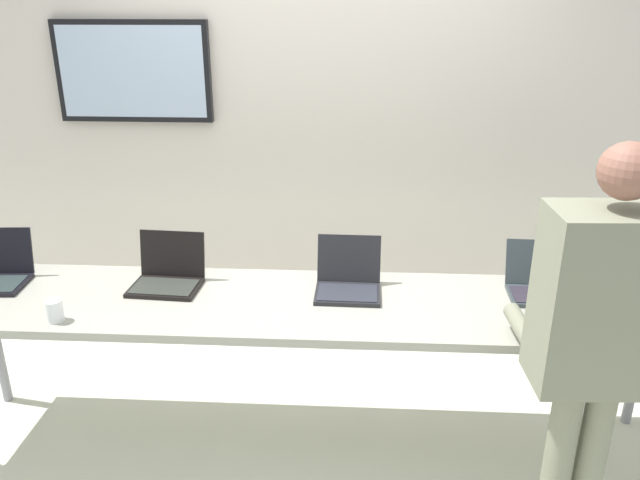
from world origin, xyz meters
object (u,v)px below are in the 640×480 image
Objects in this scene: laptop_station_1 at (168,274)px; laptop_station_3 at (540,283)px; coffee_mug at (55,311)px; laptop_station_2 at (348,280)px; workbench at (304,310)px; person at (598,329)px.

laptop_station_3 is (1.80, 0.01, -0.00)m from laptop_station_1.
laptop_station_2 is at bearing 16.33° from coffee_mug.
laptop_station_1 is 0.88m from laptop_station_2.
workbench is 0.26m from laptop_station_2.
laptop_station_2 is at bearing 139.97° from person.
laptop_station_2 is (0.20, 0.12, 0.10)m from workbench.
laptop_station_1 reaches higher than laptop_station_3.
laptop_station_2 is 1.17m from person.
laptop_station_1 is at bearing -179.65° from laptop_station_3.
coffee_mug is (-1.28, -0.37, -0.01)m from laptop_station_2.
laptop_station_1 is 1.09× the size of laptop_station_2.
person is at bearing -92.14° from laptop_station_3.
person is (1.77, -0.76, 0.18)m from laptop_station_1.
laptop_station_1 is 0.55m from coffee_mug.
laptop_station_3 reaches higher than workbench.
laptop_station_2 is 0.92m from laptop_station_3.
workbench is 11.50× the size of laptop_station_2.
workbench is at bearing -172.51° from laptop_station_3.
laptop_station_3 is 0.18× the size of person.
coffee_mug is (-2.16, 0.37, -0.19)m from person.
person reaches higher than laptop_station_2.
person is at bearing -9.74° from coffee_mug.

